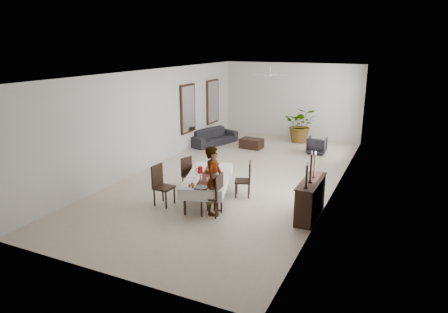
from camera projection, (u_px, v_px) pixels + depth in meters
floor at (236, 176)px, 12.45m from camera, size 6.00×12.00×0.00m
ceiling at (237, 72)px, 11.56m from camera, size 6.00×12.00×0.02m
wall_back at (291, 101)px, 17.23m from camera, size 6.00×0.02×3.20m
wall_front at (97, 191)px, 6.78m from camera, size 6.00×0.02×3.20m
wall_left at (154, 118)px, 13.23m from camera, size 0.02×12.00×3.20m
wall_right at (338, 136)px, 10.78m from camera, size 0.02×12.00×3.20m
dining_table_top at (208, 176)px, 10.43m from camera, size 1.51×2.33×0.04m
table_leg_fl at (185, 203)px, 9.60m from camera, size 0.08×0.08×0.63m
table_leg_fr at (217, 204)px, 9.50m from camera, size 0.08×0.08×0.63m
table_leg_bl at (200, 175)px, 11.55m from camera, size 0.08×0.08×0.63m
table_leg_br at (227, 177)px, 11.46m from camera, size 0.08×0.08×0.63m
tablecloth_top at (208, 175)px, 10.43m from camera, size 1.72×2.53×0.01m
tablecloth_drape_left at (188, 179)px, 10.53m from camera, size 0.72×2.21×0.27m
tablecloth_drape_right at (228, 181)px, 10.40m from camera, size 0.72×2.21×0.27m
tablecloth_drape_near at (200, 196)px, 9.36m from camera, size 1.01×0.33×0.27m
tablecloth_drape_far at (214, 167)px, 11.57m from camera, size 1.01×0.33×0.27m
table_runner at (208, 175)px, 10.43m from camera, size 0.98×2.24×0.00m
red_pitcher at (200, 170)px, 10.56m from camera, size 0.17×0.17×0.18m
pitcher_handle at (197, 170)px, 10.57m from camera, size 0.11×0.05×0.11m
wine_glass_near at (208, 180)px, 9.83m from camera, size 0.06×0.06×0.15m
wine_glass_mid at (201, 178)px, 9.94m from camera, size 0.06×0.06×0.15m
teacup_right at (215, 181)px, 9.87m from camera, size 0.08×0.08×0.05m
saucer_right at (215, 182)px, 9.88m from camera, size 0.13×0.13×0.01m
teacup_left at (195, 178)px, 10.15m from camera, size 0.08×0.08×0.05m
saucer_left at (195, 178)px, 10.16m from camera, size 0.13×0.13×0.01m
plate_near_right at (214, 186)px, 9.62m from camera, size 0.22×0.22×0.01m
bread_near_right at (214, 185)px, 9.61m from camera, size 0.08×0.08×0.08m
plate_near_left at (192, 183)px, 9.81m from camera, size 0.22×0.22×0.01m
plate_far_left at (200, 169)px, 10.93m from camera, size 0.22×0.22×0.01m
serving_tray at (201, 187)px, 9.52m from camera, size 0.32×0.32×0.02m
jam_jar_a at (193, 186)px, 9.51m from camera, size 0.06×0.06×0.07m
jam_jar_b at (190, 185)px, 9.58m from camera, size 0.06×0.06×0.07m
jam_jar_c at (192, 184)px, 9.66m from camera, size 0.06×0.06×0.07m
fruit_basket at (211, 171)px, 10.62m from camera, size 0.27×0.27×0.09m
fruit_red at (212, 168)px, 10.62m from camera, size 0.08×0.08×0.08m
fruit_green at (210, 168)px, 10.63m from camera, size 0.07×0.07×0.07m
fruit_yellow at (211, 169)px, 10.56m from camera, size 0.08×0.08×0.08m
chair_right_near_seat at (211, 197)px, 9.56m from camera, size 0.47×0.47×0.05m
chair_right_near_leg_fl at (216, 210)px, 9.40m from camera, size 0.05×0.05×0.44m
chair_right_near_leg_fr at (221, 205)px, 9.72m from camera, size 0.05×0.05×0.44m
chair_right_near_leg_bl at (202, 208)px, 9.52m from camera, size 0.05×0.05×0.44m
chair_right_near_leg_br at (208, 202)px, 9.85m from camera, size 0.05×0.05×0.44m
chair_right_near_back at (219, 186)px, 9.40m from camera, size 0.07×0.45×0.57m
chair_right_far_seat at (243, 181)px, 10.73m from camera, size 0.52×0.52×0.05m
chair_right_far_leg_fl at (248, 192)px, 10.61m from camera, size 0.05×0.05×0.41m
chair_right_far_leg_fr at (249, 187)px, 10.93m from camera, size 0.05×0.05×0.41m
chair_right_far_leg_bl at (236, 191)px, 10.65m from camera, size 0.05×0.05×0.41m
chair_right_far_leg_br at (237, 187)px, 10.97m from camera, size 0.05×0.05×0.41m
chair_right_far_back at (250, 171)px, 10.63m from camera, size 0.17×0.41×0.53m
chair_left_near_seat at (164, 188)px, 10.16m from camera, size 0.46×0.46×0.05m
chair_left_near_leg_fl at (163, 193)px, 10.46m from camera, size 0.05×0.05×0.44m
chair_left_near_leg_fr at (154, 198)px, 10.15m from camera, size 0.05×0.05×0.44m
chair_left_near_leg_bl at (174, 195)px, 10.30m from camera, size 0.05×0.05×0.44m
chair_left_near_leg_br at (166, 200)px, 9.99m from camera, size 0.05×0.05×0.44m
chair_left_near_back at (157, 175)px, 10.17m from camera, size 0.06×0.44×0.56m
chair_left_far_seat at (191, 176)px, 11.19m from camera, size 0.50×0.50×0.04m
chair_left_far_leg_fl at (192, 181)px, 11.47m from camera, size 0.05×0.05×0.39m
chair_left_far_leg_fr at (183, 184)px, 11.24m from camera, size 0.05×0.05×0.39m
chair_left_far_leg_bl at (199, 183)px, 11.25m from camera, size 0.05×0.05×0.39m
chair_left_far_leg_br at (191, 186)px, 11.03m from camera, size 0.05×0.05×0.39m
chair_left_far_back at (186, 166)px, 11.23m from camera, size 0.16×0.39×0.50m
woman at (214, 180)px, 9.56m from camera, size 0.46×0.65×1.68m
sideboard_body at (310, 199)px, 9.45m from camera, size 0.39×1.48×0.89m
sideboard_top at (311, 181)px, 9.32m from camera, size 0.43×1.54×0.03m
candlestick_near_base at (306, 187)px, 8.84m from camera, size 0.10×0.10×0.03m
candlestick_near_shaft at (307, 176)px, 8.77m from camera, size 0.05×0.05×0.49m
candlestick_near_candle at (307, 164)px, 8.69m from camera, size 0.04×0.04×0.08m
candlestick_mid_base at (310, 182)px, 9.18m from camera, size 0.10×0.10×0.03m
candlestick_mid_shaft at (311, 168)px, 9.09m from camera, size 0.05×0.05×0.64m
candlestick_mid_candle at (312, 153)px, 8.99m from camera, size 0.04×0.04×0.08m
candlestick_far_base at (314, 177)px, 9.53m from camera, size 0.10×0.10×0.03m
candlestick_far_shaft at (315, 165)px, 9.45m from camera, size 0.05×0.05×0.54m
candlestick_far_candle at (316, 153)px, 9.36m from camera, size 0.04×0.04×0.08m
sofa at (213, 137)px, 16.32m from camera, size 1.48×2.30×0.63m
armchair at (317, 145)px, 14.92m from camera, size 0.69×0.71×0.63m
coffee_table at (251, 143)px, 15.73m from camera, size 0.90×0.64×0.38m
potted_plant at (301, 125)px, 16.58m from camera, size 1.50×1.36×1.45m
mirror_frame_near at (188, 109)px, 15.13m from camera, size 0.06×1.05×1.85m
mirror_glass_near at (189, 109)px, 15.11m from camera, size 0.01×0.90×1.70m
mirror_frame_far at (213, 102)px, 16.95m from camera, size 0.06×1.05×1.85m
mirror_glass_far at (213, 102)px, 16.94m from camera, size 0.01×0.90×1.70m
fan_rod at (270, 69)px, 14.21m from camera, size 0.04×0.04×0.20m
fan_hub at (270, 75)px, 14.26m from camera, size 0.16×0.16×0.08m
fan_blade_n at (273, 74)px, 14.57m from camera, size 0.10×0.55×0.01m
fan_blade_s at (267, 76)px, 13.96m from camera, size 0.10×0.55×0.01m
fan_blade_e at (279, 75)px, 14.12m from camera, size 0.55×0.10×0.01m
fan_blade_w at (261, 75)px, 14.40m from camera, size 0.55×0.10×0.01m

